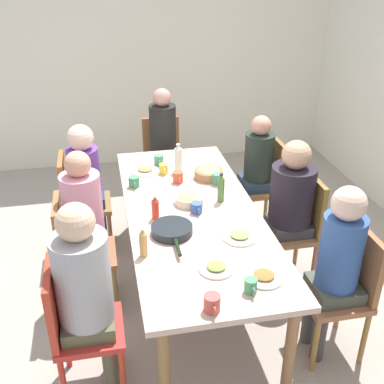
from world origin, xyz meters
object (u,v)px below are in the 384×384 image
at_px(chair_4, 78,198).
at_px(cup_5, 217,179).
at_px(person_3, 163,140).
at_px(bottle_2, 221,188).
at_px(person_5, 290,200).
at_px(bowl_0, 209,173).
at_px(bottle_1, 155,208).
at_px(person_0, 86,220).
at_px(bottle_0, 143,243).
at_px(chair_2, 346,286).
at_px(chair_1, 74,323).
at_px(cup_4, 159,160).
at_px(chair_3, 163,156).
at_px(bottle_3, 178,159).
at_px(cup_6, 164,169).
at_px(cup_3, 197,208).
at_px(cup_2, 134,182).
at_px(dining_table, 192,218).
at_px(chair_6, 265,181).
at_px(chair_0, 76,248).
at_px(plate_1, 145,170).
at_px(person_6, 257,166).
at_px(plate_2, 264,276).
at_px(serving_pan, 172,230).
at_px(cup_7, 212,303).
at_px(cup_0, 178,177).
at_px(plate_0, 240,236).
at_px(bowl_1, 189,198).
at_px(plate_3, 216,268).
at_px(person_2, 338,260).
at_px(person_1, 85,285).
at_px(person_4, 86,177).
at_px(cup_1, 251,286).
at_px(chair_5, 298,224).

distance_m(chair_4, cup_5, 1.24).
bearing_deg(person_3, bottle_2, 9.97).
height_order(person_5, bowl_0, person_5).
height_order(cup_5, bottle_1, bottle_1).
distance_m(person_0, person_3, 1.65).
bearing_deg(bottle_0, chair_2, 77.58).
relative_size(chair_1, person_3, 0.72).
bearing_deg(cup_4, chair_3, 169.76).
bearing_deg(chair_1, bottle_3, 149.16).
xyz_separation_m(chair_4, cup_6, (0.12, 0.74, 0.27)).
bearing_deg(cup_3, cup_2, -141.22).
height_order(chair_1, bottle_0, bottle_0).
distance_m(chair_4, cup_6, 0.80).
xyz_separation_m(dining_table, chair_6, (-0.78, 0.86, -0.15)).
bearing_deg(cup_3, bottle_1, -85.56).
height_order(bowl_0, cup_5, bowl_0).
xyz_separation_m(chair_0, plate_1, (-0.73, 0.59, 0.24)).
height_order(person_6, bowl_0, person_6).
height_order(plate_2, bottle_0, bottle_0).
relative_size(serving_pan, cup_7, 3.67).
distance_m(dining_table, cup_0, 0.49).
bearing_deg(serving_pan, plate_0, 71.96).
height_order(person_3, bowl_1, person_3).
distance_m(dining_table, plate_1, 0.78).
bearing_deg(bowl_0, person_6, 117.89).
bearing_deg(plate_3, person_2, 86.46).
height_order(person_6, bottle_2, person_6).
xyz_separation_m(plate_2, bottle_0, (-0.37, -0.66, 0.08)).
distance_m(chair_0, person_0, 0.25).
bearing_deg(plate_1, serving_pan, 3.75).
relative_size(person_1, bowl_1, 5.92).
distance_m(chair_3, serving_pan, 1.87).
bearing_deg(person_3, cup_3, 1.02).
bearing_deg(person_1, person_4, 179.86).
height_order(chair_0, person_1, person_1).
bearing_deg(cup_1, person_1, -102.04).
relative_size(person_2, cup_2, 10.20).
height_order(chair_3, person_3, person_3).
xyz_separation_m(person_5, plate_1, (-0.73, -1.03, 0.01)).
height_order(chair_4, bowl_1, chair_4).
xyz_separation_m(bowl_0, bottle_0, (1.01, -0.65, 0.05)).
distance_m(person_2, chair_5, 0.82).
height_order(cup_3, bottle_2, bottle_2).
relative_size(person_4, cup_7, 9.36).
height_order(cup_5, cup_6, cup_5).
bearing_deg(cup_2, person_2, 42.55).
xyz_separation_m(plate_3, bottle_2, (-0.83, 0.24, 0.10)).
xyz_separation_m(person_2, cup_3, (-0.74, -0.74, 0.04)).
relative_size(cup_7, bottle_0, 0.62).
bearing_deg(chair_5, person_4, -115.77).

